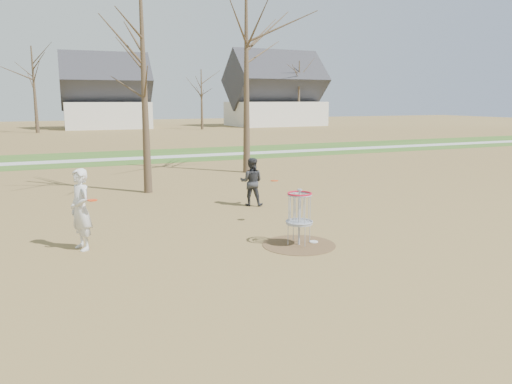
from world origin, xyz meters
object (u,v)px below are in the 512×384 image
at_px(player_standing, 81,210).
at_px(disc_grounded, 314,242).
at_px(player_throwing, 251,182).
at_px(disc_golf_basket, 299,208).

xyz_separation_m(player_standing, disc_grounded, (5.33, -1.66, -0.95)).
distance_m(player_standing, disc_grounded, 5.66).
relative_size(player_throwing, disc_grounded, 7.32).
relative_size(player_standing, player_throwing, 1.20).
bearing_deg(disc_golf_basket, disc_grounded, 5.86).
relative_size(disc_grounded, disc_golf_basket, 0.16).
distance_m(disc_grounded, disc_golf_basket, 1.00).
bearing_deg(disc_golf_basket, player_standing, 160.76).
relative_size(player_standing, disc_grounded, 8.79).
relative_size(player_standing, disc_golf_basket, 1.43).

